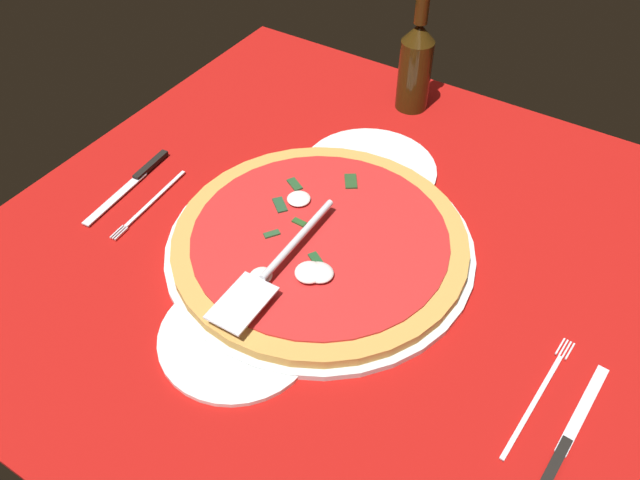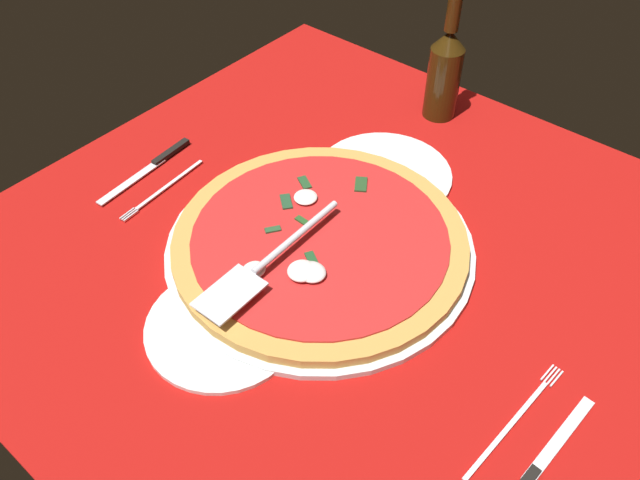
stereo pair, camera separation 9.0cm
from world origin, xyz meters
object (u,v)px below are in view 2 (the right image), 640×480
(pizza, at_px, (320,241))
(beer_bottle, at_px, (445,70))
(place_setting_far, at_px, (158,178))
(place_setting_near, at_px, (526,447))
(dinner_plate_left, at_px, (224,327))
(pizza_server, at_px, (267,262))
(dinner_plate_right, at_px, (384,175))

(pizza, bearing_deg, beer_bottle, 7.82)
(beer_bottle, bearing_deg, place_setting_far, 150.92)
(pizza, height_order, place_setting_near, pizza)
(beer_bottle, bearing_deg, place_setting_near, -138.78)
(dinner_plate_left, xyz_separation_m, place_setting_near, (0.10, -0.39, -0.00))
(place_setting_near, relative_size, place_setting_far, 1.10)
(dinner_plate_left, bearing_deg, pizza, -1.62)
(place_setting_near, distance_m, place_setting_far, 0.70)
(dinner_plate_left, height_order, pizza, pizza)
(pizza, bearing_deg, place_setting_far, 98.50)
(pizza, distance_m, beer_bottle, 0.42)
(dinner_plate_left, height_order, place_setting_near, place_setting_near)
(pizza, bearing_deg, pizza_server, 172.65)
(dinner_plate_right, relative_size, place_setting_far, 1.11)
(dinner_plate_left, height_order, pizza_server, pizza_server)
(dinner_plate_left, relative_size, place_setting_near, 0.94)
(dinner_plate_left, distance_m, dinner_plate_right, 0.40)
(dinner_plate_left, distance_m, pizza_server, 0.10)
(dinner_plate_right, distance_m, pizza_server, 0.30)
(place_setting_near, xyz_separation_m, beer_bottle, (0.50, 0.44, 0.09))
(dinner_plate_right, xyz_separation_m, beer_bottle, (0.21, 0.03, 0.09))
(place_setting_far, bearing_deg, pizza_server, 75.84)
(place_setting_near, bearing_deg, pizza, 81.08)
(pizza_server, distance_m, beer_bottle, 0.52)
(pizza_server, bearing_deg, place_setting_near, 90.31)
(dinner_plate_left, bearing_deg, place_setting_near, -75.14)
(pizza_server, bearing_deg, beer_bottle, -175.92)
(dinner_plate_right, bearing_deg, place_setting_near, -125.27)
(place_setting_near, distance_m, beer_bottle, 0.68)
(place_setting_far, height_order, beer_bottle, beer_bottle)
(pizza_server, xyz_separation_m, place_setting_far, (0.05, 0.30, -0.05))
(pizza_server, height_order, place_setting_near, pizza_server)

